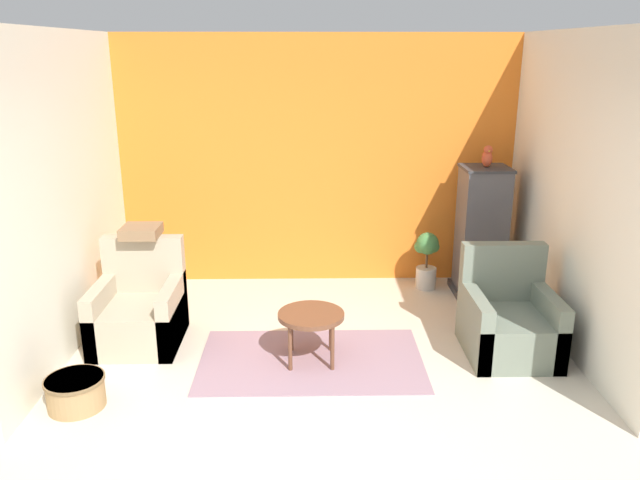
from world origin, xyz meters
The scene contains 13 objects.
ground_plane centered at (0.00, 0.00, 0.00)m, with size 20.00×20.00×0.00m, color beige.
wall_back_accent centered at (0.00, 3.26, 1.40)m, with size 4.55×0.06×2.79m.
wall_left centered at (-2.24, 1.61, 1.40)m, with size 0.06×3.23×2.79m.
wall_right centered at (2.24, 1.61, 1.40)m, with size 0.06×3.23×2.79m.
area_rug centered at (-0.08, 1.18, 0.01)m, with size 1.95×1.18×0.01m.
coffee_table centered at (-0.08, 1.18, 0.40)m, with size 0.57×0.57×0.46m.
armchair_left centered at (-1.67, 1.60, 0.29)m, with size 0.76×0.82×0.94m.
armchair_right centered at (1.68, 1.32, 0.29)m, with size 0.76×0.82×0.94m.
birdcage centered at (1.78, 2.75, 0.70)m, with size 0.54×0.54×1.43m.
parrot centered at (1.78, 2.75, 1.53)m, with size 0.11×0.20×0.24m.
potted_plant centered at (1.23, 2.90, 0.37)m, with size 0.28×0.25×0.66m.
wicker_basket centered at (-1.88, 0.49, 0.13)m, with size 0.45×0.45×0.24m.
throw_pillow centered at (-1.67, 1.90, 0.99)m, with size 0.35×0.35×0.10m.
Camera 1 is at (-0.10, -3.74, 2.63)m, focal length 35.00 mm.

